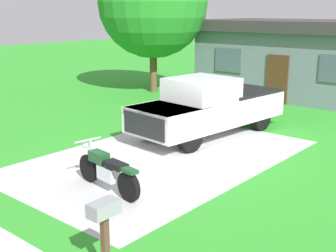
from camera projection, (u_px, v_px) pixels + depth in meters
ground_plane at (164, 157)px, 12.44m from camera, size 80.00×80.00×0.00m
driveway_pad at (164, 157)px, 12.44m from camera, size 5.29×8.41×0.01m
motorcycle at (107, 171)px, 10.07m from camera, size 2.21×0.70×1.09m
pickup_truck at (210, 106)px, 14.53m from camera, size 2.53×5.78×1.90m
mailbox at (104, 219)px, 6.61m from camera, size 0.26×0.48×1.26m
shade_tree at (153, 3)px, 21.37m from camera, size 5.25×5.25×6.91m
neighbor_house at (303, 58)px, 21.07m from camera, size 9.60×5.60×3.50m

